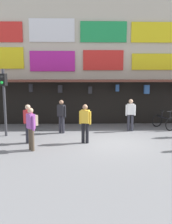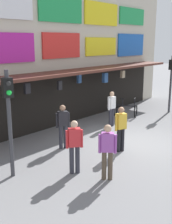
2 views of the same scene
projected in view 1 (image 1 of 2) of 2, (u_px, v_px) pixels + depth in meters
name	position (u px, v px, depth m)	size (l,w,h in m)	color
ground_plane	(111.00, 141.00, 10.54)	(80.00, 80.00, 0.00)	slate
shopfront	(102.00, 58.00, 14.45)	(18.00, 2.60, 8.00)	beige
traffic_light_near	(4.00, 92.00, 11.19)	(0.34, 0.35, 3.20)	#38383D
bicycle_parked	(164.00, 122.00, 12.98)	(1.08, 1.34, 1.05)	black
pedestrian_in_blue	(61.00, 115.00, 11.95)	(0.47, 0.37, 1.68)	#2D2D38
pedestrian_in_yellow	(85.00, 121.00, 10.17)	(0.51, 0.32, 1.68)	black
pedestrian_in_purple	(131.00, 113.00, 12.38)	(0.53, 0.22, 1.68)	#2D2D38
pedestrian_in_white	(28.00, 122.00, 10.14)	(0.44, 0.39, 1.68)	#2D2D38
pedestrian_in_green	(31.00, 126.00, 9.17)	(0.47, 0.48, 1.68)	brown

